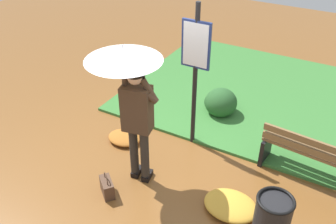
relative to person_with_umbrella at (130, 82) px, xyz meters
The scene contains 9 objects.
ground_plane 1.58m from the person_with_umbrella, 131.94° to the right, with size 18.00×18.00×0.00m, color brown.
grass_verge 3.57m from the person_with_umbrella, 104.67° to the right, with size 4.80×4.00×0.05m.
person_with_umbrella is the anchor object (origin of this frame).
info_sign_post 1.20m from the person_with_umbrella, 107.05° to the right, with size 0.44×0.07×2.30m.
handbag 1.51m from the person_with_umbrella, 74.77° to the left, with size 0.32×0.30×0.37m.
park_bench 2.73m from the person_with_umbrella, 150.77° to the right, with size 1.40×0.49×0.75m.
shrub_cluster 2.53m from the person_with_umbrella, 100.78° to the right, with size 0.63×0.57×0.52m.
leaf_pile_near_person 2.06m from the person_with_umbrella, behind, with size 0.72×0.57×0.16m.
leaf_pile_by_bench 1.73m from the person_with_umbrella, 44.19° to the right, with size 0.56×0.45×0.12m.
Camera 1 is at (-2.22, 3.51, 3.75)m, focal length 39.91 mm.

